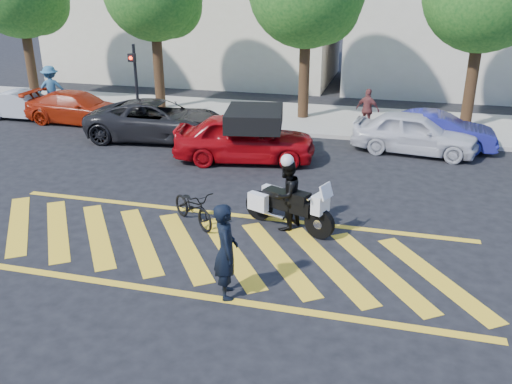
% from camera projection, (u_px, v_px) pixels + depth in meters
% --- Properties ---
extents(ground, '(90.00, 90.00, 0.00)m').
position_uv_depth(ground, '(209.00, 248.00, 12.26)').
color(ground, black).
rests_on(ground, ground).
extents(sidewalk, '(60.00, 5.00, 0.15)m').
position_uv_depth(sidewalk, '(303.00, 118.00, 22.99)').
color(sidewalk, '#9E998E').
rests_on(sidewalk, ground).
extents(crosswalk, '(12.33, 4.00, 0.01)m').
position_uv_depth(crosswalk, '(207.00, 248.00, 12.27)').
color(crosswalk, yellow).
rests_on(crosswalk, ground).
extents(signal_pole, '(0.28, 0.43, 3.20)m').
position_uv_depth(signal_pole, '(135.00, 77.00, 21.81)').
color(signal_pole, black).
rests_on(signal_pole, ground).
extents(officer_bike, '(0.70, 0.82, 1.92)m').
position_uv_depth(officer_bike, '(226.00, 251.00, 10.13)').
color(officer_bike, black).
rests_on(officer_bike, ground).
extents(bicycle, '(1.72, 1.55, 0.91)m').
position_uv_depth(bicycle, '(193.00, 207.00, 13.32)').
color(bicycle, black).
rests_on(bicycle, ground).
extents(police_motorcycle, '(2.37, 1.32, 1.10)m').
position_uv_depth(police_motorcycle, '(287.00, 205.00, 13.05)').
color(police_motorcycle, black).
rests_on(police_motorcycle, ground).
extents(officer_moto, '(0.93, 1.03, 1.74)m').
position_uv_depth(officer_moto, '(286.00, 195.00, 12.94)').
color(officer_moto, black).
rests_on(officer_moto, ground).
extents(red_convertible, '(4.86, 2.64, 1.57)m').
position_uv_depth(red_convertible, '(245.00, 138.00, 17.73)').
color(red_convertible, '#A0070D').
rests_on(red_convertible, ground).
extents(parked_far_left, '(3.60, 1.30, 1.18)m').
position_uv_depth(parked_far_left, '(25.00, 105.00, 23.00)').
color(parked_far_left, '#9B9DA2').
rests_on(parked_far_left, ground).
extents(parked_left, '(4.45, 1.82, 1.29)m').
position_uv_depth(parked_left, '(78.00, 108.00, 22.37)').
color(parked_left, '#9F2009').
rests_on(parked_left, ground).
extents(parked_mid_left, '(5.49, 2.98, 1.46)m').
position_uv_depth(parked_mid_left, '(158.00, 120.00, 20.09)').
color(parked_mid_left, black).
rests_on(parked_mid_left, ground).
extents(parked_mid_right, '(4.40, 2.24, 1.43)m').
position_uv_depth(parked_mid_right, '(415.00, 133.00, 18.56)').
color(parked_mid_right, silver).
rests_on(parked_mid_right, ground).
extents(parked_right, '(3.97, 1.47, 1.30)m').
position_uv_depth(parked_right, '(438.00, 131.00, 19.02)').
color(parked_right, navy).
rests_on(parked_right, ground).
extents(pedestrian_left, '(1.47, 1.28, 1.97)m').
position_uv_depth(pedestrian_left, '(51.00, 89.00, 23.54)').
color(pedestrian_left, '#326789').
rests_on(pedestrian_left, sidewalk).
extents(pedestrian_right, '(1.02, 0.70, 1.60)m').
position_uv_depth(pedestrian_right, '(368.00, 110.00, 20.71)').
color(pedestrian_right, brown).
rests_on(pedestrian_right, sidewalk).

